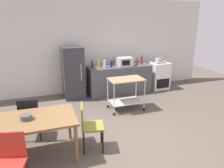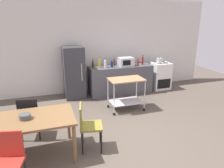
{
  "view_description": "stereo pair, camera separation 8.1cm",
  "coord_description": "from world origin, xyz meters",
  "px_view_note": "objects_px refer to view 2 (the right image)",
  "views": [
    {
      "loc": [
        -1.5,
        -3.48,
        2.39
      ],
      "look_at": [
        0.15,
        1.2,
        0.8
      ],
      "focal_mm": 34.07,
      "sensor_mm": 36.0,
      "label": 1
    },
    {
      "loc": [
        -1.42,
        -3.51,
        2.39
      ],
      "look_at": [
        0.15,
        1.2,
        0.8
      ],
      "focal_mm": 34.07,
      "sensor_mm": 36.0,
      "label": 2
    }
  ],
  "objects_px": {
    "dining_table": "(29,123)",
    "kettle": "(159,60)",
    "refrigerator": "(74,73)",
    "bottle_soda": "(143,60)",
    "stove_oven": "(160,76)",
    "chair_olive": "(88,124)",
    "chair_black": "(30,115)",
    "microwave": "(126,62)",
    "bottle_vinegar": "(93,64)",
    "bottle_olive_oil": "(114,63)",
    "fruit_bowl": "(25,116)",
    "chair_red": "(8,160)",
    "bottle_sesame_oil": "(112,64)",
    "bottle_sparkling_water": "(138,62)",
    "bottle_soy_sauce": "(100,63)",
    "kitchen_cart": "(126,89)",
    "bottle_wine": "(105,64)"
  },
  "relations": [
    {
      "from": "dining_table",
      "to": "kettle",
      "type": "xyz_separation_m",
      "value": [
        3.96,
        2.53,
        0.33
      ]
    },
    {
      "from": "dining_table",
      "to": "refrigerator",
      "type": "relative_size",
      "value": 0.97
    },
    {
      "from": "bottle_soda",
      "to": "stove_oven",
      "type": "bearing_deg",
      "value": 3.62
    },
    {
      "from": "refrigerator",
      "to": "chair_olive",
      "type": "bearing_deg",
      "value": -94.05
    },
    {
      "from": "chair_black",
      "to": "microwave",
      "type": "height_order",
      "value": "microwave"
    },
    {
      "from": "bottle_vinegar",
      "to": "bottle_olive_oil",
      "type": "distance_m",
      "value": 0.69
    },
    {
      "from": "kettle",
      "to": "fruit_bowl",
      "type": "bearing_deg",
      "value": -147.8
    },
    {
      "from": "chair_red",
      "to": "bottle_sesame_oil",
      "type": "bearing_deg",
      "value": 64.91
    },
    {
      "from": "kettle",
      "to": "stove_oven",
      "type": "bearing_deg",
      "value": 39.67
    },
    {
      "from": "stove_oven",
      "to": "bottle_sparkling_water",
      "type": "distance_m",
      "value": 1.04
    },
    {
      "from": "bottle_sesame_oil",
      "to": "fruit_bowl",
      "type": "relative_size",
      "value": 1.18
    },
    {
      "from": "refrigerator",
      "to": "kettle",
      "type": "xyz_separation_m",
      "value": [
        2.78,
        -0.18,
        0.23
      ]
    },
    {
      "from": "bottle_soy_sauce",
      "to": "stove_oven",
      "type": "bearing_deg",
      "value": -0.05
    },
    {
      "from": "kitchen_cart",
      "to": "bottle_vinegar",
      "type": "distance_m",
      "value": 1.48
    },
    {
      "from": "bottle_sesame_oil",
      "to": "bottle_sparkling_water",
      "type": "relative_size",
      "value": 1.02
    },
    {
      "from": "chair_black",
      "to": "kitchen_cart",
      "type": "bearing_deg",
      "value": -153.01
    },
    {
      "from": "kettle",
      "to": "refrigerator",
      "type": "bearing_deg",
      "value": 176.3
    },
    {
      "from": "chair_red",
      "to": "bottle_sesame_oil",
      "type": "relative_size",
      "value": 3.9
    },
    {
      "from": "kitchen_cart",
      "to": "chair_olive",
      "type": "bearing_deg",
      "value": -133.01
    },
    {
      "from": "bottle_soy_sauce",
      "to": "bottle_sesame_oil",
      "type": "bearing_deg",
      "value": -18.78
    },
    {
      "from": "bottle_sparkling_water",
      "to": "kettle",
      "type": "height_order",
      "value": "bottle_sparkling_water"
    },
    {
      "from": "refrigerator",
      "to": "bottle_vinegar",
      "type": "height_order",
      "value": "refrigerator"
    },
    {
      "from": "dining_table",
      "to": "kitchen_cart",
      "type": "xyz_separation_m",
      "value": [
        2.32,
        1.36,
        -0.1
      ]
    },
    {
      "from": "bottle_olive_oil",
      "to": "fruit_bowl",
      "type": "distance_m",
      "value": 3.68
    },
    {
      "from": "refrigerator",
      "to": "bottle_sparkling_water",
      "type": "distance_m",
      "value": 2.03
    },
    {
      "from": "bottle_olive_oil",
      "to": "bottle_soda",
      "type": "bearing_deg",
      "value": -6.33
    },
    {
      "from": "dining_table",
      "to": "kitchen_cart",
      "type": "distance_m",
      "value": 2.7
    },
    {
      "from": "chair_black",
      "to": "bottle_olive_oil",
      "type": "height_order",
      "value": "bottle_olive_oil"
    },
    {
      "from": "bottle_sparkling_water",
      "to": "bottle_vinegar",
      "type": "bearing_deg",
      "value": 174.62
    },
    {
      "from": "microwave",
      "to": "fruit_bowl",
      "type": "relative_size",
      "value": 2.38
    },
    {
      "from": "fruit_bowl",
      "to": "bottle_sesame_oil",
      "type": "bearing_deg",
      "value": 46.68
    },
    {
      "from": "bottle_soy_sauce",
      "to": "fruit_bowl",
      "type": "bearing_deg",
      "value": -127.41
    },
    {
      "from": "kitchen_cart",
      "to": "bottle_soy_sauce",
      "type": "relative_size",
      "value": 2.82
    },
    {
      "from": "bottle_olive_oil",
      "to": "bottle_sparkling_water",
      "type": "xyz_separation_m",
      "value": [
        0.74,
        -0.16,
        -0.01
      ]
    },
    {
      "from": "bottle_soda",
      "to": "kettle",
      "type": "distance_m",
      "value": 0.58
    },
    {
      "from": "microwave",
      "to": "bottle_sparkling_water",
      "type": "xyz_separation_m",
      "value": [
        0.39,
        -0.04,
        -0.04
      ]
    },
    {
      "from": "chair_olive",
      "to": "stove_oven",
      "type": "xyz_separation_m",
      "value": [
        3.1,
        2.7,
        -0.07
      ]
    },
    {
      "from": "bottle_vinegar",
      "to": "bottle_sesame_oil",
      "type": "relative_size",
      "value": 1.09
    },
    {
      "from": "chair_red",
      "to": "kitchen_cart",
      "type": "xyz_separation_m",
      "value": [
        2.59,
        2.08,
        0.05
      ]
    },
    {
      "from": "chair_olive",
      "to": "stove_oven",
      "type": "bearing_deg",
      "value": -37.33
    },
    {
      "from": "fruit_bowl",
      "to": "bottle_vinegar",
      "type": "bearing_deg",
      "value": 55.74
    },
    {
      "from": "bottle_soy_sauce",
      "to": "chair_black",
      "type": "bearing_deg",
      "value": -135.13
    },
    {
      "from": "chair_olive",
      "to": "bottle_sesame_oil",
      "type": "height_order",
      "value": "bottle_sesame_oil"
    },
    {
      "from": "chair_olive",
      "to": "kitchen_cart",
      "type": "relative_size",
      "value": 0.98
    },
    {
      "from": "dining_table",
      "to": "fruit_bowl",
      "type": "relative_size",
      "value": 7.77
    },
    {
      "from": "chair_black",
      "to": "stove_oven",
      "type": "height_order",
      "value": "stove_oven"
    },
    {
      "from": "bottle_sparkling_water",
      "to": "bottle_soda",
      "type": "relative_size",
      "value": 0.71
    },
    {
      "from": "chair_olive",
      "to": "bottle_olive_oil",
      "type": "height_order",
      "value": "bottle_olive_oil"
    },
    {
      "from": "chair_black",
      "to": "bottle_sparkling_water",
      "type": "xyz_separation_m",
      "value": [
        3.22,
        1.88,
        0.47
      ]
    },
    {
      "from": "bottle_wine",
      "to": "kettle",
      "type": "xyz_separation_m",
      "value": [
        1.84,
        -0.02,
        -0.01
      ]
    }
  ]
}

